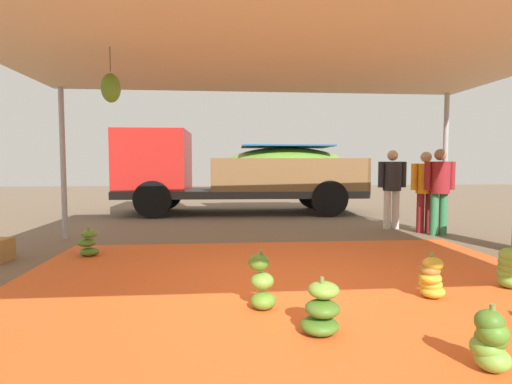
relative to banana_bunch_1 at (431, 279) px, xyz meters
name	(u,v)px	position (x,y,z in m)	size (l,w,h in m)	color
ground_plane	(263,238)	(-1.40, 3.64, -0.22)	(40.00, 40.00, 0.00)	brown
tarp_orange	(289,284)	(-1.40, 0.64, -0.21)	(6.72, 5.10, 0.01)	#E05B23
tent_canopy	(291,36)	(-1.42, 0.55, 2.64)	(8.00, 7.00, 2.94)	#9EA0A5
banana_bunch_1	(431,279)	(0.00, 0.00, 0.00)	(0.36, 0.37, 0.49)	gold
banana_bunch_2	(510,269)	(1.09, 0.28, 0.01)	(0.34, 0.34, 0.50)	#6B9E38
banana_bunch_3	(88,244)	(-4.27, 2.37, -0.02)	(0.40, 0.40, 0.46)	#477523
banana_bunch_4	(490,341)	(-0.38, -1.47, 0.00)	(0.33, 0.32, 0.46)	#75A83D
banana_bunch_5	(322,310)	(-1.37, -0.78, -0.01)	(0.37, 0.37, 0.48)	#477523
banana_bunch_7	(262,284)	(-1.82, -0.16, 0.04)	(0.33, 0.31, 0.58)	#60932D
cargo_truck_main	(235,171)	(-1.82, 7.85, 1.03)	(7.07, 2.55, 2.40)	#2D2D2D
worker_0	(392,183)	(1.56, 4.59, 0.80)	(0.64, 0.39, 1.74)	silver
worker_1	(439,185)	(2.15, 3.70, 0.80)	(0.64, 0.39, 1.74)	#337A4C
worker_2	(425,186)	(2.03, 4.02, 0.77)	(0.62, 0.38, 1.69)	maroon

